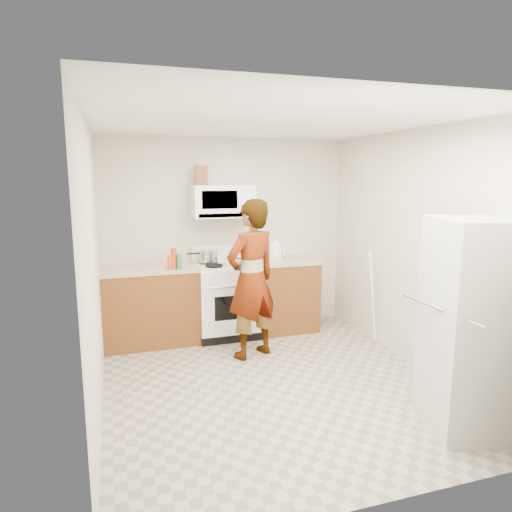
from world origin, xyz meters
name	(u,v)px	position (x,y,z in m)	size (l,w,h in m)	color
floor	(272,382)	(0.00, 0.00, 0.00)	(3.60, 3.60, 0.00)	gray
back_wall	(227,235)	(0.00, 1.79, 1.25)	(3.20, 0.02, 2.50)	beige
right_wall	(417,250)	(1.59, 0.00, 1.25)	(0.02, 3.60, 2.50)	beige
cabinet_left	(151,307)	(-1.04, 1.49, 0.45)	(1.12, 0.62, 0.90)	brown
counter_left	(149,269)	(-1.04, 1.49, 0.92)	(1.14, 0.64, 0.04)	tan
cabinet_right	(283,296)	(0.68, 1.49, 0.45)	(0.80, 0.62, 0.90)	brown
counter_right	(284,261)	(0.68, 1.49, 0.92)	(0.82, 0.64, 0.04)	tan
gas_range	(226,298)	(-0.10, 1.48, 0.49)	(0.76, 0.65, 1.13)	white
microwave	(223,201)	(-0.10, 1.61, 1.70)	(0.76, 0.38, 0.40)	white
person	(252,279)	(0.00, 0.72, 0.89)	(0.65, 0.42, 1.77)	tan
fridge	(477,326)	(1.28, -1.22, 0.85)	(0.70, 0.70, 1.70)	silver
kettle	(276,251)	(0.62, 1.63, 1.04)	(0.17, 0.17, 0.20)	white
jug	(201,175)	(-0.36, 1.62, 2.02)	(0.14, 0.14, 0.24)	brown
saucepan	(208,256)	(-0.31, 1.57, 1.02)	(0.24, 0.24, 0.13)	#B7B7BC
tray	(234,262)	(-0.01, 1.40, 0.96)	(0.25, 0.16, 0.05)	white
bottle_spray	(174,259)	(-0.77, 1.31, 1.06)	(0.07, 0.07, 0.25)	#B5360D
bottle_hot_sauce	(170,262)	(-0.82, 1.29, 1.02)	(0.06, 0.06, 0.18)	#CC4116
bottle_green_cap	(179,262)	(-0.71, 1.27, 1.02)	(0.06, 0.06, 0.18)	#177F30
pot_lid	(175,268)	(-0.75, 1.35, 0.94)	(0.23, 0.23, 0.01)	silver
broom	(373,297)	(1.50, 0.65, 0.58)	(0.03, 0.03, 1.16)	white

